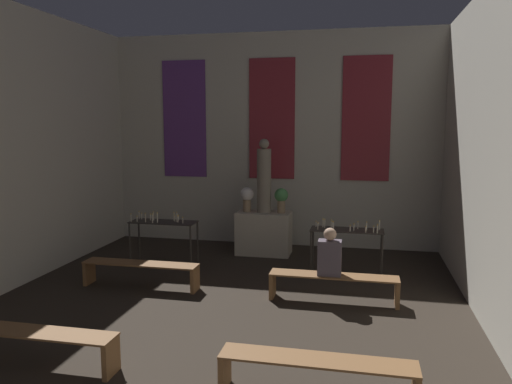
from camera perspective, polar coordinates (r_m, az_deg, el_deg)
name	(u,v)px	position (r m, az deg, el deg)	size (l,w,h in m)	color
wall_back	(272,139)	(11.32, 1.88, 6.05)	(7.59, 0.16, 4.76)	beige
altar	(264,233)	(10.63, 0.91, -4.71)	(1.14, 0.62, 0.90)	#BCB29E
statue	(264,178)	(10.44, 0.92, 1.59)	(0.30, 0.30, 1.54)	gray
flower_vase_left	(247,197)	(10.57, -1.05, -0.54)	(0.29, 0.29, 0.52)	#937A5B
flower_vase_right	(281,198)	(10.42, 2.91, -0.66)	(0.29, 0.29, 0.52)	#937A5B
candle_rack_left	(163,227)	(9.95, -10.55, -3.96)	(1.31, 0.47, 1.07)	#332D28
candle_rack_right	(347,236)	(9.20, 10.32, -4.93)	(1.31, 0.47, 1.04)	#332D28
pew_second_left	(33,340)	(6.47, -24.11, -15.19)	(1.99, 0.36, 0.43)	brown
pew_second_right	(317,369)	(5.37, 6.97, -19.47)	(1.99, 0.36, 0.43)	brown
pew_back_left	(141,269)	(8.77, -13.05, -8.60)	(1.99, 0.36, 0.43)	brown
pew_back_right	(333,282)	(7.99, 8.84, -10.13)	(1.99, 0.36, 0.43)	brown
person_seated	(330,254)	(7.87, 8.42, -7.07)	(0.36, 0.24, 0.75)	#564C56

